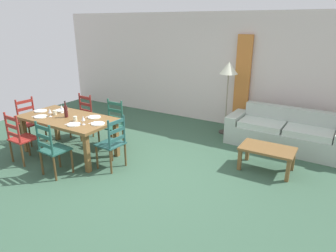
% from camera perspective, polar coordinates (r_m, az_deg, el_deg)
% --- Properties ---
extents(ground_plane, '(9.60, 9.60, 0.02)m').
position_cam_1_polar(ground_plane, '(5.30, -5.50, -8.70)').
color(ground_plane, '#365842').
extents(wall_far, '(9.60, 0.16, 2.70)m').
position_cam_1_polar(wall_far, '(7.66, 9.17, 10.64)').
color(wall_far, beige).
rests_on(wall_far, ground_plane).
extents(curtain_panel_left, '(0.35, 0.08, 2.20)m').
position_cam_1_polar(curtain_panel_left, '(7.33, 13.94, 7.96)').
color(curtain_panel_left, '#CB7634').
rests_on(curtain_panel_left, ground_plane).
extents(dining_table, '(1.90, 0.96, 0.75)m').
position_cam_1_polar(dining_table, '(6.02, -18.52, 0.79)').
color(dining_table, brown).
rests_on(dining_table, ground_plane).
extents(dining_chair_near_left, '(0.44, 0.42, 0.96)m').
position_cam_1_polar(dining_chair_near_left, '(6.04, -26.26, -2.05)').
color(dining_chair_near_left, maroon).
rests_on(dining_chair_near_left, ground_plane).
extents(dining_chair_near_right, '(0.45, 0.43, 0.96)m').
position_cam_1_polar(dining_chair_near_right, '(5.31, -21.17, -4.09)').
color(dining_chair_near_right, '#215347').
rests_on(dining_chair_near_right, ground_plane).
extents(dining_chair_far_left, '(0.45, 0.43, 0.96)m').
position_cam_1_polar(dining_chair_far_left, '(6.91, -16.03, 1.76)').
color(dining_chair_far_left, maroon).
rests_on(dining_chair_far_left, ground_plane).
extents(dining_chair_far_right, '(0.42, 0.40, 0.96)m').
position_cam_1_polar(dining_chair_far_right, '(6.27, -10.61, 0.42)').
color(dining_chair_far_right, '#245C4A').
rests_on(dining_chair_far_right, ground_plane).
extents(dining_chair_head_west, '(0.42, 0.44, 0.96)m').
position_cam_1_polar(dining_chair_head_west, '(6.97, -24.76, 0.87)').
color(dining_chair_head_west, maroon).
rests_on(dining_chair_head_west, ground_plane).
extents(dining_chair_head_east, '(0.43, 0.45, 0.96)m').
position_cam_1_polar(dining_chair_head_east, '(5.28, -10.51, -3.19)').
color(dining_chair_head_east, '#24534F').
rests_on(dining_chair_head_east, ground_plane).
extents(dinner_plate_near_left, '(0.24, 0.24, 0.02)m').
position_cam_1_polar(dinner_plate_near_left, '(6.19, -23.08, 1.66)').
color(dinner_plate_near_left, white).
rests_on(dinner_plate_near_left, dining_table).
extents(fork_near_left, '(0.02, 0.17, 0.01)m').
position_cam_1_polar(fork_near_left, '(6.31, -23.89, 1.81)').
color(fork_near_left, silver).
rests_on(fork_near_left, dining_table).
extents(dinner_plate_near_right, '(0.24, 0.24, 0.02)m').
position_cam_1_polar(dinner_plate_near_right, '(5.51, -17.48, 0.28)').
color(dinner_plate_near_right, white).
rests_on(dinner_plate_near_right, dining_table).
extents(fork_near_right, '(0.03, 0.17, 0.01)m').
position_cam_1_polar(fork_near_right, '(5.62, -18.50, 0.47)').
color(fork_near_right, silver).
rests_on(fork_near_right, dining_table).
extents(dinner_plate_far_left, '(0.24, 0.24, 0.02)m').
position_cam_1_polar(dinner_plate_far_left, '(6.48, -19.57, 2.84)').
color(dinner_plate_far_left, white).
rests_on(dinner_plate_far_left, dining_table).
extents(fork_far_left, '(0.03, 0.17, 0.01)m').
position_cam_1_polar(fork_far_left, '(6.59, -20.41, 2.96)').
color(fork_far_left, silver).
rests_on(fork_far_left, dining_table).
extents(dinner_plate_far_right, '(0.24, 0.24, 0.02)m').
position_cam_1_polar(dinner_plate_far_right, '(5.83, -13.87, 1.65)').
color(dinner_plate_far_right, white).
rests_on(dinner_plate_far_right, dining_table).
extents(fork_far_right, '(0.02, 0.17, 0.01)m').
position_cam_1_polar(fork_far_right, '(5.93, -14.90, 1.81)').
color(fork_far_right, silver).
rests_on(fork_far_right, dining_table).
extents(dinner_plate_head_west, '(0.24, 0.24, 0.02)m').
position_cam_1_polar(dinner_plate_head_west, '(6.59, -23.08, 2.67)').
color(dinner_plate_head_west, white).
rests_on(dinner_plate_head_west, dining_table).
extents(fork_head_west, '(0.02, 0.17, 0.01)m').
position_cam_1_polar(fork_head_west, '(6.71, -23.84, 2.79)').
color(fork_head_west, silver).
rests_on(fork_head_west, dining_table).
extents(dinner_plate_head_east, '(0.24, 0.24, 0.02)m').
position_cam_1_polar(dinner_plate_head_east, '(5.44, -13.21, 0.43)').
color(dinner_plate_head_east, white).
rests_on(dinner_plate_head_east, dining_table).
extents(fork_head_east, '(0.02, 0.17, 0.01)m').
position_cam_1_polar(fork_head_east, '(5.54, -14.33, 0.63)').
color(fork_head_east, silver).
rests_on(fork_head_east, dining_table).
extents(wine_bottle, '(0.07, 0.07, 0.32)m').
position_cam_1_polar(wine_bottle, '(5.98, -18.87, 2.70)').
color(wine_bottle, '#471919').
rests_on(wine_bottle, dining_table).
extents(wine_glass_near_left, '(0.06, 0.06, 0.16)m').
position_cam_1_polar(wine_glass_near_left, '(6.11, -21.59, 2.64)').
color(wine_glass_near_left, white).
rests_on(wine_glass_near_left, dining_table).
extents(wine_glass_near_right, '(0.06, 0.06, 0.16)m').
position_cam_1_polar(wine_glass_near_right, '(5.45, -15.85, 1.36)').
color(wine_glass_near_right, white).
rests_on(wine_glass_near_right, dining_table).
extents(wine_glass_far_left, '(0.06, 0.06, 0.16)m').
position_cam_1_polar(wine_glass_far_left, '(6.30, -19.61, 3.35)').
color(wine_glass_far_left, white).
rests_on(wine_glass_far_left, dining_table).
extents(coffee_cup_primary, '(0.07, 0.07, 0.09)m').
position_cam_1_polar(coffee_cup_primary, '(5.71, -17.25, 1.35)').
color(coffee_cup_primary, beige).
rests_on(coffee_cup_primary, dining_table).
extents(coffee_cup_secondary, '(0.07, 0.07, 0.09)m').
position_cam_1_polar(coffee_cup_secondary, '(6.22, -20.76, 2.41)').
color(coffee_cup_secondary, beige).
rests_on(coffee_cup_secondary, dining_table).
extents(couch, '(2.30, 0.86, 0.80)m').
position_cam_1_polar(couch, '(6.58, 21.35, -1.41)').
color(couch, '#A8B5A9').
rests_on(couch, ground_plane).
extents(coffee_table, '(0.90, 0.56, 0.42)m').
position_cam_1_polar(coffee_table, '(5.45, 18.38, -4.57)').
color(coffee_table, brown).
rests_on(coffee_table, ground_plane).
extents(standing_lamp, '(0.40, 0.40, 1.64)m').
position_cam_1_polar(standing_lamp, '(6.80, 11.47, 9.95)').
color(standing_lamp, '#332D28').
rests_on(standing_lamp, ground_plane).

